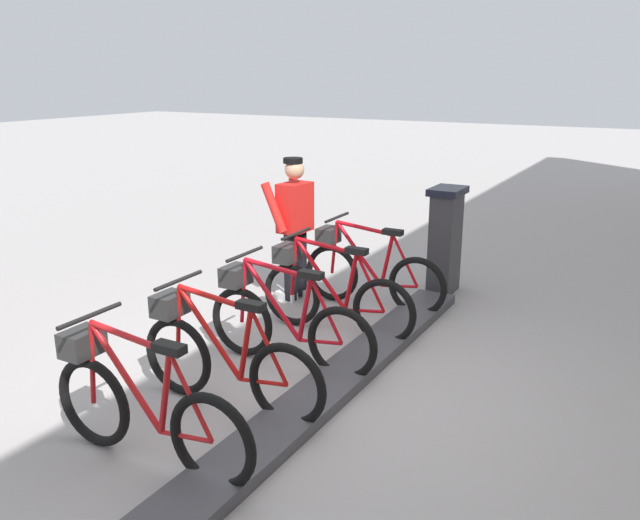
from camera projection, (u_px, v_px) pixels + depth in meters
ground_plane at (331, 391)px, 5.45m from camera, size 60.00×60.00×0.00m
dock_rail_base at (331, 386)px, 5.43m from camera, size 0.44×5.22×0.10m
payment_kiosk at (445, 238)px, 7.76m from camera, size 0.36×0.52×1.28m
bike_docked_0 at (367, 271)px, 7.30m from camera, size 1.72×0.54×1.02m
bike_docked_1 at (330, 293)px, 6.56m from camera, size 1.72×0.54×1.02m
bike_docked_2 at (283, 321)px, 5.82m from camera, size 1.72×0.54×1.02m
bike_docked_3 at (222, 357)px, 5.09m from camera, size 1.72×0.54×1.02m
bike_docked_4 at (140, 406)px, 4.35m from camera, size 1.72×0.54×1.02m
worker_near_rack at (294, 224)px, 7.43m from camera, size 0.49×0.64×1.66m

